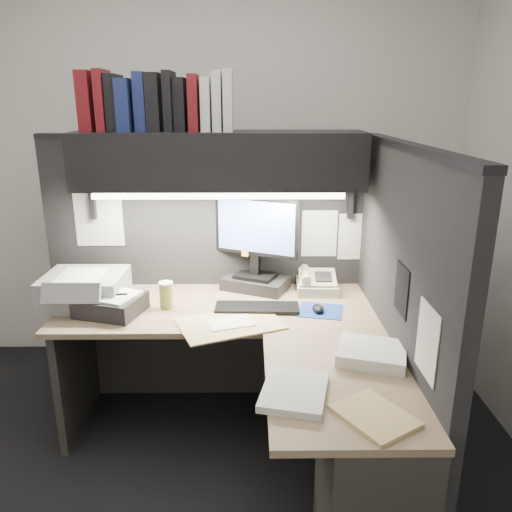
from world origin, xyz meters
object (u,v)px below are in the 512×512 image
monitor (256,254)px  notebook_stack (111,304)px  coffee_cup (166,296)px  printer (85,289)px  overhead_shelf (220,160)px  keyboard (257,308)px  telephone (317,283)px  desk (281,411)px

monitor → notebook_stack: size_ratio=1.76×
coffee_cup → printer: bearing=171.8°
overhead_shelf → keyboard: (0.20, -0.24, -0.76)m
telephone → coffee_cup: 0.88m
overhead_shelf → telephone: (0.56, 0.03, -0.72)m
telephone → coffee_cup: (-0.85, -0.24, 0.02)m
desk → overhead_shelf: overhead_shelf is taller
desk → monitor: size_ratio=3.05×
desk → notebook_stack: bearing=151.4°
monitor → telephone: (0.36, -0.04, -0.17)m
monitor → printer: 0.97m
desk → notebook_stack: 1.05m
desk → printer: bearing=149.9°
coffee_cup → overhead_shelf: bearing=36.2°
keyboard → telephone: telephone is taller
telephone → keyboard: bearing=-139.9°
telephone → printer: printer is taller
overhead_shelf → telephone: bearing=3.0°
coffee_cup → keyboard: bearing=-3.8°
overhead_shelf → printer: overhead_shelf is taller
printer → notebook_stack: 0.22m
desk → notebook_stack: size_ratio=5.37×
desk → monitor: bearing=97.4°
keyboard → coffee_cup: coffee_cup is taller
desk → overhead_shelf: bearing=111.8°
telephone → printer: bearing=-169.8°
desk → monitor: monitor is taller
telephone → printer: 1.31m
desk → notebook_stack: notebook_stack is taller
printer → coffee_cup: bearing=-7.3°
keyboard → coffee_cup: bearing=178.0°
keyboard → telephone: (0.36, 0.27, 0.04)m
keyboard → notebook_stack: bearing=-175.8°
keyboard → printer: printer is taller
overhead_shelf → notebook_stack: (-0.57, -0.28, -0.72)m
monitor → coffee_cup: (-0.48, -0.28, -0.15)m
keyboard → notebook_stack: notebook_stack is taller
monitor → notebook_stack: (-0.77, -0.34, -0.17)m
telephone → notebook_stack: same height
coffee_cup → notebook_stack: (-0.28, -0.06, -0.02)m
desk → printer: 1.27m
telephone → notebook_stack: 1.17m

